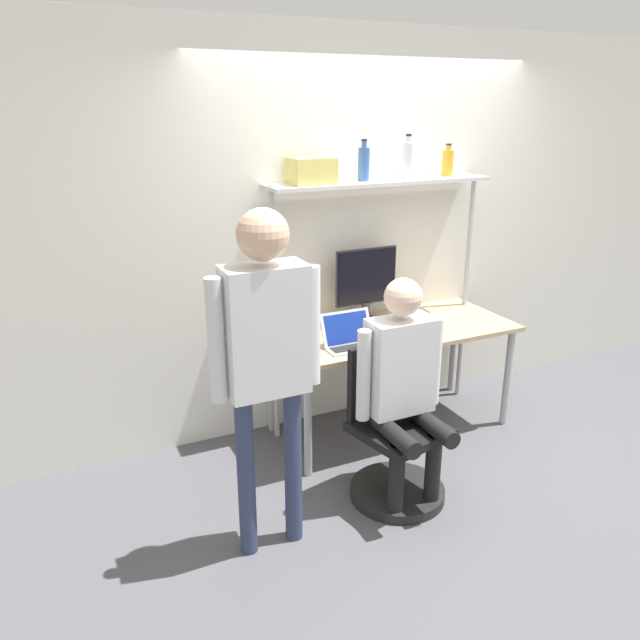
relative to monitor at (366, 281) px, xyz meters
name	(u,v)px	position (x,y,z in m)	size (l,w,h in m)	color
ground_plane	(419,452)	(0.09, -0.61, -1.04)	(12.00, 12.00, 0.00)	#4C4C51
wall_back	(365,231)	(0.09, 0.19, 0.31)	(8.00, 0.06, 2.70)	silver
desk	(392,338)	(0.09, -0.22, -0.36)	(1.68, 0.75, 0.76)	tan
shelf_unit	(379,218)	(0.09, 0.00, 0.43)	(1.59, 0.29, 1.73)	silver
monitor	(366,281)	(0.00, 0.00, 0.00)	(0.47, 0.20, 0.52)	#333338
laptop	(349,337)	(-0.33, -0.38, -0.23)	(0.34, 0.22, 0.21)	#BCBCC1
cell_phone	(385,339)	(-0.07, -0.40, -0.28)	(0.07, 0.15, 0.01)	#264C8C
office_chair	(394,452)	(-0.31, -0.93, -0.76)	(0.56, 0.56, 0.92)	black
person_seated	(403,376)	(-0.30, -0.98, -0.26)	(0.54, 0.46, 1.33)	black
person_standing	(266,342)	(-1.13, -1.04, 0.10)	(0.56, 0.24, 1.78)	#2D3856
bottle_amber	(448,162)	(0.63, 0.00, 0.78)	(0.08, 0.08, 0.22)	gold
bottle_clear	(408,160)	(0.30, 0.00, 0.81)	(0.08, 0.08, 0.29)	silver
bottle_blue	(364,163)	(-0.04, 0.00, 0.80)	(0.08, 0.08, 0.27)	#335999
storage_box	(311,171)	(-0.41, 0.00, 0.77)	(0.27, 0.22, 0.16)	#DBCC66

